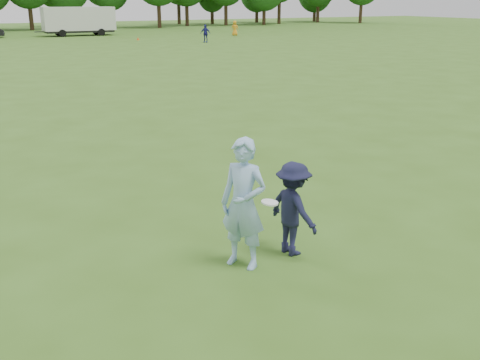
% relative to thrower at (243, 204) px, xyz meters
% --- Properties ---
extents(ground, '(200.00, 200.00, 0.00)m').
position_rel_thrower_xyz_m(ground, '(0.05, 0.80, -1.06)').
color(ground, '#365919').
rests_on(ground, ground).
extents(thrower, '(0.85, 0.93, 2.13)m').
position_rel_thrower_xyz_m(thrower, '(0.00, 0.00, 0.00)').
color(thrower, '#8CB3D9').
rests_on(thrower, ground).
extents(defender, '(0.74, 1.12, 1.61)m').
position_rel_thrower_xyz_m(defender, '(0.95, 0.01, -0.26)').
color(defender, '#171832').
rests_on(defender, ground).
extents(player_far_b, '(1.01, 0.98, 1.70)m').
position_rel_thrower_xyz_m(player_far_b, '(19.77, 44.31, -0.21)').
color(player_far_b, navy).
rests_on(player_far_b, ground).
extents(player_far_c, '(0.99, 0.88, 1.70)m').
position_rel_thrower_xyz_m(player_far_c, '(26.97, 51.84, -0.21)').
color(player_far_c, orange).
rests_on(player_far_c, ground).
extents(field_cone, '(0.28, 0.28, 0.30)m').
position_rel_thrower_xyz_m(field_cone, '(14.91, 50.48, -0.91)').
color(field_cone, '#E13D0B').
rests_on(field_cone, ground).
extents(disc_in_play, '(0.32, 0.33, 0.07)m').
position_rel_thrower_xyz_m(disc_in_play, '(0.29, -0.31, 0.08)').
color(disc_in_play, white).
rests_on(disc_in_play, ground).
extents(cargo_trailer, '(9.00, 2.75, 3.20)m').
position_rel_thrower_xyz_m(cargo_trailer, '(11.25, 60.58, 0.71)').
color(cargo_trailer, silver).
rests_on(cargo_trailer, ground).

